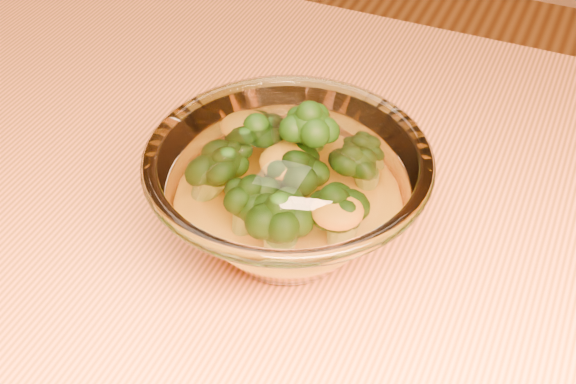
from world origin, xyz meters
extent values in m
cube|color=#DE7042|center=(0.00, 0.00, 0.73)|extent=(1.20, 0.80, 0.04)
cylinder|color=brown|center=(-0.54, 0.34, 0.35)|extent=(0.06, 0.06, 0.71)
ellipsoid|color=white|center=(0.02, 0.03, 0.76)|extent=(0.09, 0.09, 0.02)
torus|color=white|center=(0.02, 0.03, 0.83)|extent=(0.21, 0.21, 0.01)
ellipsoid|color=orange|center=(0.02, 0.03, 0.78)|extent=(0.12, 0.12, 0.03)
camera|label=1|loc=(0.20, -0.37, 1.19)|focal=50.00mm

